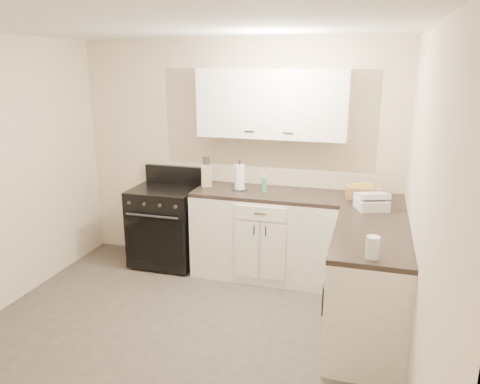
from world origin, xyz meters
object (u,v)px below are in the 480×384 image
(paper_towel, at_px, (240,177))
(countertop_grill, at_px, (371,204))
(wicker_basket, at_px, (363,192))
(stove, at_px, (166,225))
(knife_block, at_px, (206,175))

(paper_towel, distance_m, countertop_grill, 1.40)
(wicker_basket, bearing_deg, paper_towel, -177.35)
(paper_towel, relative_size, wicker_basket, 0.80)
(stove, distance_m, countertop_grill, 2.30)
(stove, height_order, knife_block, knife_block)
(wicker_basket, bearing_deg, stove, -177.51)
(knife_block, bearing_deg, stove, 165.39)
(knife_block, xyz_separation_m, wicker_basket, (1.66, 0.02, -0.06))
(stove, height_order, wicker_basket, wicker_basket)
(stove, xyz_separation_m, paper_towel, (0.86, 0.03, 0.62))
(stove, relative_size, paper_towel, 3.21)
(paper_towel, distance_m, wicker_basket, 1.28)
(stove, bearing_deg, knife_block, 8.79)
(wicker_basket, distance_m, countertop_grill, 0.39)
(knife_block, distance_m, countertop_grill, 1.79)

